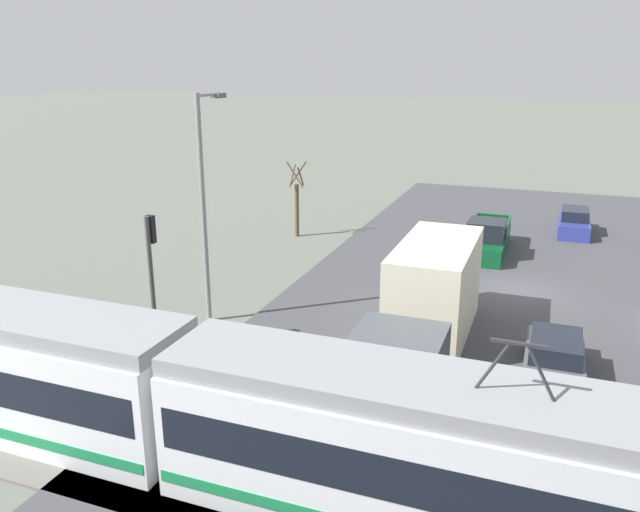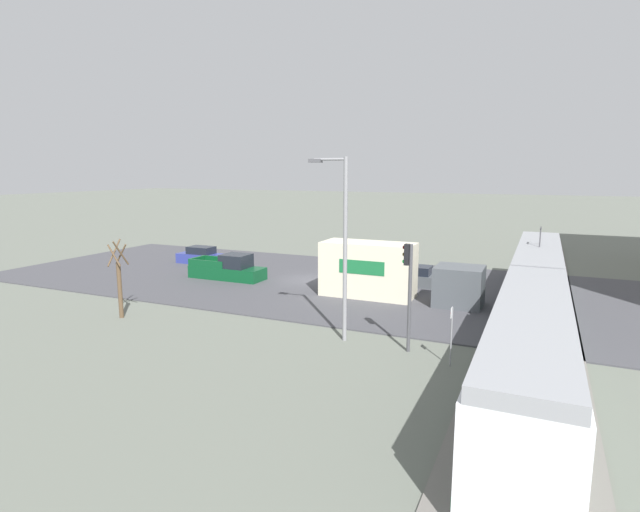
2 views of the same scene
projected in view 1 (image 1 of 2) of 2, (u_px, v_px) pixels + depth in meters
ground_plane at (518, 294)px, 27.73m from camera, size 320.00×320.00×0.00m
road_surface at (518, 293)px, 27.71m from camera, size 19.70×48.94×0.08m
light_rail_tram at (181, 402)px, 15.50m from camera, size 30.90×2.76×4.63m
box_truck at (427, 306)px, 21.82m from camera, size 2.62×10.24×3.54m
pickup_truck at (487, 240)px, 33.30m from camera, size 2.01×5.88×1.93m
sedan_car_0 at (554, 361)px, 20.08m from camera, size 1.83×4.35×1.42m
sedan_car_2 at (574, 223)px, 37.15m from camera, size 1.73×4.33×1.50m
traffic_light_pole at (152, 266)px, 21.22m from camera, size 0.28×0.47×4.97m
street_tree at (297, 203)px, 36.39m from camera, size 1.05×0.88×4.43m
street_lamp_near_crossing at (205, 195)px, 23.59m from camera, size 0.36×1.95×8.83m
no_parking_sign at (91, 331)px, 20.15m from camera, size 0.32×0.08×2.57m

